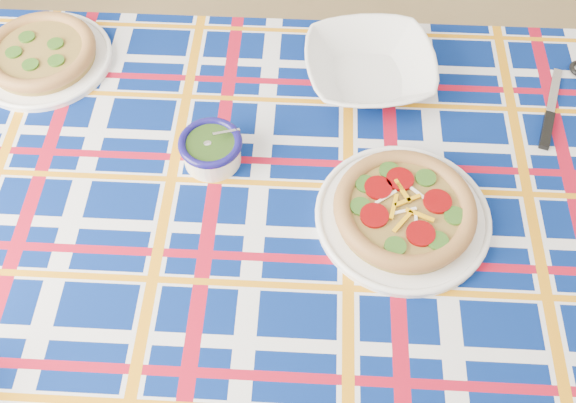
{
  "coord_description": "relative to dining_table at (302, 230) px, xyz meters",
  "views": [
    {
      "loc": [
        -0.61,
        -0.57,
        1.78
      ],
      "look_at": [
        -0.47,
        0.06,
        0.79
      ],
      "focal_mm": 40.0,
      "sensor_mm": 36.0,
      "label": 1
    }
  ],
  "objects": [
    {
      "name": "dining_table",
      "position": [
        0.0,
        0.0,
        0.0
      ],
      "size": [
        1.86,
        1.44,
        0.77
      ],
      "rotation": [
        0.0,
        0.0,
        -0.28
      ],
      "color": "brown",
      "rests_on": "floor"
    },
    {
      "name": "pesto_bowl",
      "position": [
        -0.15,
        0.15,
        0.12
      ],
      "size": [
        0.16,
        0.16,
        0.07
      ],
      "primitive_type": null,
      "rotation": [
        0.0,
        0.0,
        -0.33
      ],
      "color": "#19320D",
      "rests_on": "tablecloth"
    },
    {
      "name": "main_focaccia_plate",
      "position": [
        0.17,
        -0.06,
        0.11
      ],
      "size": [
        0.38,
        0.38,
        0.06
      ],
      "primitive_type": null,
      "rotation": [
        0.0,
        0.0,
        -0.15
      ],
      "color": "olive",
      "rests_on": "tablecloth"
    },
    {
      "name": "second_focaccia_plate",
      "position": [
        -0.46,
        0.5,
        0.11
      ],
      "size": [
        0.4,
        0.4,
        0.06
      ],
      "primitive_type": null,
      "rotation": [
        0.0,
        0.0,
        -0.39
      ],
      "color": "olive",
      "rests_on": "tablecloth"
    },
    {
      "name": "tablecloth",
      "position": [
        -0.0,
        0.0,
        0.03
      ],
      "size": [
        1.9,
        1.48,
        0.11
      ],
      "primitive_type": null,
      "rotation": [
        0.0,
        0.0,
        -0.28
      ],
      "color": "navy",
      "rests_on": "dining_table"
    },
    {
      "name": "floor",
      "position": [
        0.44,
        -0.06,
        -0.69
      ],
      "size": [
        4.0,
        4.0,
        0.0
      ],
      "primitive_type": "plane",
      "color": "olive",
      "rests_on": "ground"
    },
    {
      "name": "serving_bowl",
      "position": [
        0.22,
        0.29,
        0.11
      ],
      "size": [
        0.31,
        0.31,
        0.07
      ],
      "primitive_type": "imported",
      "rotation": [
        0.0,
        0.0,
        -0.14
      ],
      "color": "white",
      "rests_on": "tablecloth"
    },
    {
      "name": "table_knife",
      "position": [
        0.59,
        0.16,
        0.08
      ],
      "size": [
        0.15,
        0.22,
        0.01
      ],
      "primitive_type": null,
      "rotation": [
        0.0,
        0.0,
        0.99
      ],
      "color": "silver",
      "rests_on": "tablecloth"
    }
  ]
}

